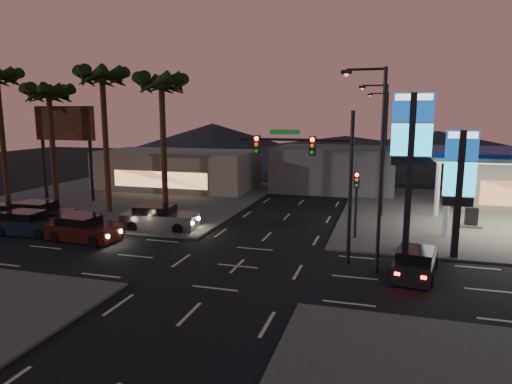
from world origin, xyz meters
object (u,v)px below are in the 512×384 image
(traffic_signal_mast, at_px, (317,165))
(suv_station, at_px, (416,263))
(pylon_sign_tall, at_px, (411,140))
(car_lane_a_front, at_px, (82,226))
(car_lane_b_front, at_px, (159,218))
(car_lane_b_rear, at_px, (13,214))
(pylon_sign_short, at_px, (460,175))
(car_lane_a_mid, at_px, (83,229))
(car_lane_a_rear, at_px, (28,224))
(car_lane_b_mid, at_px, (39,214))

(traffic_signal_mast, height_order, suv_station, traffic_signal_mast)
(pylon_sign_tall, bearing_deg, car_lane_a_front, -172.41)
(car_lane_b_front, height_order, car_lane_b_rear, car_lane_b_front)
(pylon_sign_tall, distance_m, suv_station, 7.23)
(pylon_sign_short, distance_m, car_lane_b_rear, 30.11)
(car_lane_a_mid, height_order, car_lane_a_rear, car_lane_a_mid)
(car_lane_a_rear, bearing_deg, pylon_sign_short, 4.96)
(car_lane_b_rear, relative_size, suv_station, 0.97)
(traffic_signal_mast, xyz_separation_m, car_lane_a_front, (-15.29, 0.84, -4.55))
(car_lane_b_rear, bearing_deg, pylon_sign_tall, 1.78)
(car_lane_a_rear, xyz_separation_m, car_lane_b_front, (7.65, 3.55, 0.07))
(suv_station, bearing_deg, traffic_signal_mast, 170.27)
(car_lane_b_mid, bearing_deg, car_lane_b_rear, 177.42)
(pylon_sign_short, xyz_separation_m, car_lane_a_rear, (-26.22, -2.27, -3.94))
(car_lane_b_front, bearing_deg, car_lane_b_mid, -172.07)
(pylon_sign_short, xyz_separation_m, car_lane_b_front, (-18.57, 1.27, -3.88))
(car_lane_b_rear, bearing_deg, car_lane_a_front, -13.95)
(car_lane_a_mid, height_order, car_lane_b_rear, car_lane_a_mid)
(pylon_sign_short, bearing_deg, car_lane_b_front, 176.08)
(pylon_sign_tall, height_order, suv_station, pylon_sign_tall)
(traffic_signal_mast, xyz_separation_m, car_lane_a_rear, (-18.98, 0.24, -4.51))
(car_lane_a_mid, distance_m, car_lane_b_mid, 6.13)
(car_lane_b_mid, bearing_deg, car_lane_a_front, -19.25)
(pylon_sign_tall, distance_m, traffic_signal_mast, 6.02)
(pylon_sign_tall, distance_m, car_lane_a_rear, 24.61)
(car_lane_b_rear, distance_m, suv_station, 27.89)
(pylon_sign_tall, height_order, car_lane_b_rear, pylon_sign_tall)
(car_lane_a_rear, height_order, car_lane_b_rear, car_lane_a_rear)
(pylon_sign_tall, relative_size, car_lane_b_front, 1.69)
(traffic_signal_mast, bearing_deg, car_lane_a_front, 176.84)
(pylon_sign_tall, bearing_deg, suv_station, -85.74)
(pylon_sign_tall, height_order, traffic_signal_mast, pylon_sign_tall)
(car_lane_b_mid, xyz_separation_m, car_lane_b_rear, (-2.42, 0.11, -0.14))
(pylon_sign_short, height_order, car_lane_b_rear, pylon_sign_short)
(car_lane_a_front, distance_m, suv_station, 20.43)
(car_lane_a_front, bearing_deg, traffic_signal_mast, -3.16)
(car_lane_a_mid, xyz_separation_m, suv_station, (19.68, -0.85, -0.06))
(pylon_sign_tall, bearing_deg, car_lane_a_rear, -172.14)
(pylon_sign_tall, bearing_deg, car_lane_b_mid, -177.79)
(car_lane_a_rear, relative_size, suv_station, 1.08)
(pylon_sign_short, relative_size, car_lane_b_rear, 1.62)
(traffic_signal_mast, xyz_separation_m, suv_station, (5.07, -0.87, -4.57))
(pylon_sign_short, relative_size, car_lane_a_rear, 1.46)
(pylon_sign_tall, distance_m, car_lane_b_mid, 25.56)
(traffic_signal_mast, bearing_deg, car_lane_b_rear, 173.28)
(car_lane_a_mid, relative_size, suv_station, 1.09)
(pylon_sign_short, xyz_separation_m, car_lane_b_rear, (-29.84, 0.15, -4.02))
(pylon_sign_tall, height_order, car_lane_a_rear, pylon_sign_tall)
(car_lane_a_front, xyz_separation_m, car_lane_b_rear, (-7.32, 1.82, -0.04))
(car_lane_a_front, bearing_deg, car_lane_b_front, 36.62)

